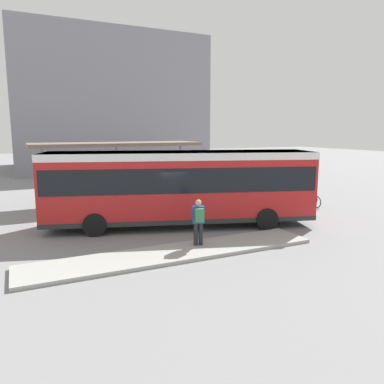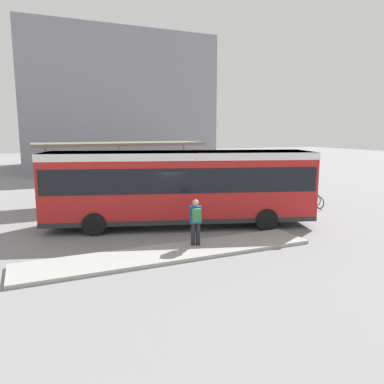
{
  "view_description": "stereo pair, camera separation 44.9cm",
  "coord_description": "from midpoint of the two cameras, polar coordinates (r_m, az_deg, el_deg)",
  "views": [
    {
      "loc": [
        -6.42,
        -14.61,
        4.14
      ],
      "look_at": [
        0.57,
        0.0,
        1.46
      ],
      "focal_mm": 35.0,
      "sensor_mm": 36.0,
      "label": 1
    },
    {
      "loc": [
        -6.02,
        -14.8,
        4.14
      ],
      "look_at": [
        0.57,
        0.0,
        1.46
      ],
      "focal_mm": 35.0,
      "sensor_mm": 36.0,
      "label": 2
    }
  ],
  "objects": [
    {
      "name": "station_building",
      "position": [
        44.24,
        -13.62,
        12.69
      ],
      "size": [
        19.14,
        14.97,
        13.74
      ],
      "color": "gray",
      "rests_on": "ground_plane"
    },
    {
      "name": "bicycle_blue",
      "position": [
        22.11,
        16.42,
        -0.85
      ],
      "size": [
        0.48,
        1.62,
        0.7
      ],
      "rotation": [
        0.0,
        0.0,
        -1.46
      ],
      "color": "black",
      "rests_on": "ground_plane"
    },
    {
      "name": "curb_island",
      "position": [
        12.76,
        -3.54,
        -9.26
      ],
      "size": [
        10.1,
        1.8,
        0.12
      ],
      "color": "#9E9E99",
      "rests_on": "ground_plane"
    },
    {
      "name": "bicycle_orange",
      "position": [
        21.42,
        16.98,
        -1.24
      ],
      "size": [
        0.48,
        1.55,
        0.67
      ],
      "rotation": [
        0.0,
        0.0,
        -1.51
      ],
      "color": "black",
      "rests_on": "ground_plane"
    },
    {
      "name": "potted_planter_far_side",
      "position": [
        19.26,
        -15.93,
        -1.05
      ],
      "size": [
        0.94,
        0.94,
        1.47
      ],
      "color": "slate",
      "rests_on": "ground_plane"
    },
    {
      "name": "ground_plane",
      "position": [
        16.49,
        -2.57,
        -5.15
      ],
      "size": [
        120.0,
        120.0,
        0.0
      ],
      "primitive_type": "plane",
      "color": "gray"
    },
    {
      "name": "station_shelter",
      "position": [
        22.04,
        -12.01,
        6.95
      ],
      "size": [
        9.46,
        3.1,
        3.44
      ],
      "color": "#706656",
      "rests_on": "ground_plane"
    },
    {
      "name": "potted_planter_near_shelter",
      "position": [
        20.9,
        -3.84,
        -0.1
      ],
      "size": [
        0.92,
        0.92,
        1.34
      ],
      "color": "slate",
      "rests_on": "ground_plane"
    },
    {
      "name": "bicycle_red",
      "position": [
        22.59,
        15.24,
        -0.58
      ],
      "size": [
        0.48,
        1.61,
        0.7
      ],
      "rotation": [
        0.0,
        0.0,
        1.44
      ],
      "color": "black",
      "rests_on": "ground_plane"
    },
    {
      "name": "pedestrian_waiting",
      "position": [
        13.1,
        0.02,
        -4.2
      ],
      "size": [
        0.45,
        0.49,
        1.64
      ],
      "rotation": [
        0.0,
        0.0,
        1.3
      ],
      "color": "#232328",
      "rests_on": "curb_island"
    },
    {
      "name": "city_bus",
      "position": [
        16.12,
        -2.58,
        1.38
      ],
      "size": [
        11.58,
        5.83,
        3.24
      ],
      "rotation": [
        0.0,
        0.0,
        -0.31
      ],
      "color": "red",
      "rests_on": "ground_plane"
    }
  ]
}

